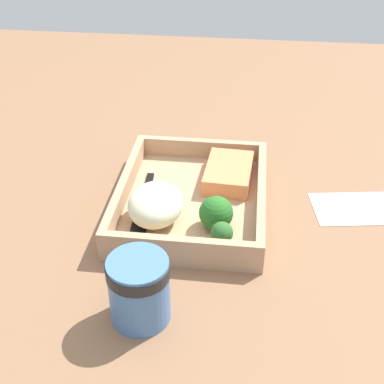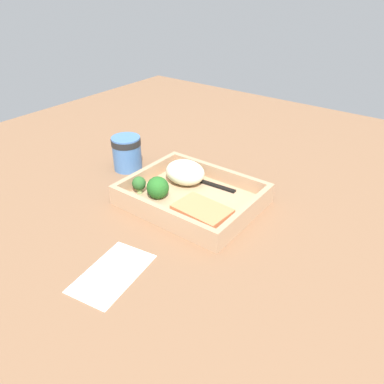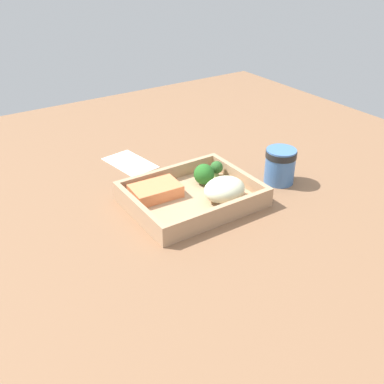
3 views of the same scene
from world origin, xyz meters
TOP-DOWN VIEW (x-y plane):
  - ground_plane at (0.00, 0.00)cm, footprint 160.00×160.00cm
  - takeout_tray at (0.00, 0.00)cm, footprint 27.47×21.75cm
  - tray_rim at (0.00, 0.00)cm, footprint 27.47×21.75cm
  - salmon_fillet at (-6.26, 5.08)cm, footprint 11.09×7.63cm
  - mashed_potatoes at (5.38, -4.56)cm, footprint 9.38×7.75cm
  - broccoli_floret_1 at (6.02, 4.08)cm, footprint 4.80×4.80cm
  - broccoli_floret_2 at (10.40, 5.21)cm, footprint 3.02×3.02cm
  - fork at (2.36, -6.88)cm, footprint 15.87×2.67cm
  - paper_cup at (22.62, -3.30)cm, footprint 7.22×7.22cm
  - receipt_slip at (-2.53, 25.38)cm, footprint 10.49×15.31cm

SIDE VIEW (x-z plane):
  - ground_plane at x=0.00cm, z-range -2.00..0.00cm
  - receipt_slip at x=-2.53cm, z-range 0.00..0.24cm
  - takeout_tray at x=0.00cm, z-range 0.00..1.20cm
  - fork at x=2.36cm, z-range 1.20..1.64cm
  - salmon_fillet at x=-6.26cm, z-range 1.20..3.89cm
  - tray_rim at x=0.00cm, z-range 1.20..4.36cm
  - broccoli_floret_1 at x=6.02cm, z-range 1.13..5.93cm
  - broccoli_floret_2 at x=10.40cm, z-range 1.55..5.51cm
  - mashed_potatoes at x=5.38cm, z-range 1.20..6.42cm
  - paper_cup at x=22.62cm, z-range 0.49..8.91cm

